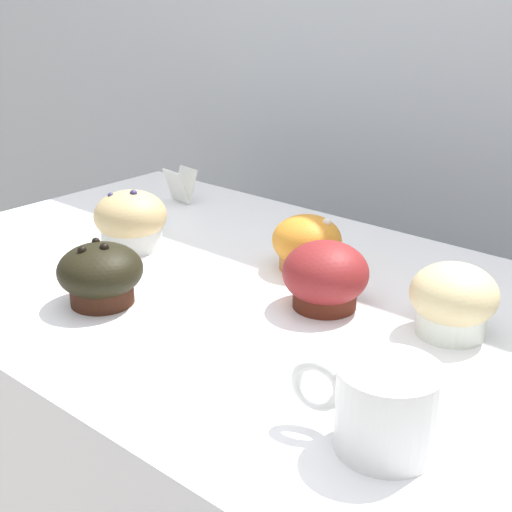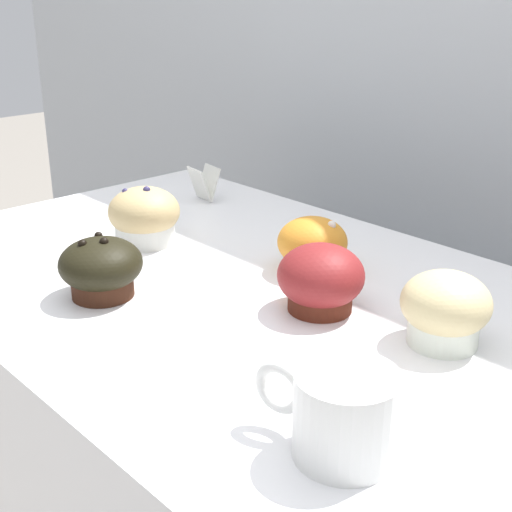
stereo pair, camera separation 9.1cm
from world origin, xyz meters
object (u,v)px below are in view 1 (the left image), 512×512
Objects in this scene: muffin_front_left at (132,220)px; muffin_back_left at (453,300)px; coffee_cup at (385,406)px; muffin_back_right at (101,274)px; muffin_front_right at (325,277)px; muffin_front_center at (307,244)px.

muffin_back_left is at bearing 6.40° from muffin_front_left.
muffin_front_left is at bearing 162.03° from coffee_cup.
muffin_back_left is 0.94× the size of muffin_back_right.
muffin_front_left is 1.02× the size of muffin_front_right.
muffin_front_center is 0.27m from muffin_front_left.
muffin_front_center is 0.89× the size of muffin_front_left.
muffin_front_right reaches higher than coffee_cup.
muffin_front_center is 0.91× the size of muffin_front_right.
muffin_front_left is at bearing -176.84° from muffin_front_right.
muffin_front_right reaches higher than muffin_front_center.
muffin_front_left is (-0.25, -0.10, 0.01)m from muffin_front_center.
muffin_front_right is at bearing 3.16° from muffin_front_left.
muffin_back_left is (0.24, -0.05, 0.01)m from muffin_front_center.
muffin_back_left is 0.23m from coffee_cup.
muffin_back_left is 0.74× the size of coffee_cup.
muffin_back_right is at bearing -150.26° from muffin_back_left.
muffin_front_right is at bearing 38.73° from muffin_back_right.
muffin_front_left reaches higher than muffin_front_right.
coffee_cup is at bearing -43.43° from muffin_front_center.
muffin_front_left is (-0.49, -0.05, 0.00)m from muffin_back_left.
muffin_back_left reaches higher than muffin_front_center.
muffin_front_center is at bearing 168.75° from muffin_back_left.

